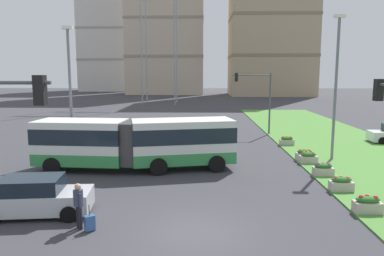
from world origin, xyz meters
The scene contains 18 objects.
ground_plane centered at (0.00, 0.00, 0.00)m, with size 260.00×260.00×0.00m, color #38383D.
grass_median centered at (11.51, 10.00, 0.04)m, with size 10.00×70.00×0.08m, color #4C8438.
articulated_bus centered at (-3.66, 8.93, 1.65)m, with size 11.99×3.76×3.00m.
car_silver_hatch centered at (-6.54, 1.59, 0.75)m, with size 4.57×2.41×1.58m.
pedestrian_crossing centered at (-4.30, 0.28, 1.00)m, with size 0.38×0.49×1.74m.
rolling_suitcase centered at (-3.85, 0.08, 0.31)m, with size 0.43×0.41×0.97m.
flower_planter_0 centered at (7.11, 2.00, 0.43)m, with size 1.10×0.56×0.74m.
flower_planter_1 centered at (7.11, 4.87, 0.43)m, with size 1.10×0.56×0.74m.
flower_planter_2 centered at (7.11, 7.56, 0.43)m, with size 1.10×0.56×0.74m.
flower_planter_3 centered at (7.11, 10.47, 0.43)m, with size 1.10×0.56×0.74m.
flower_planter_4 centered at (7.11, 11.34, 0.43)m, with size 1.10×0.56×0.74m.
flower_planter_5 centered at (7.11, 16.42, 0.43)m, with size 1.10×0.56×0.74m.
traffic_light_far_right centered at (5.55, 22.00, 3.97)m, with size 3.55×0.28×5.78m.
streetlight_left centered at (-8.50, 11.83, 4.85)m, with size 0.70×0.28×8.81m.
streetlight_median centered at (9.01, 11.62, 5.16)m, with size 0.70×0.28×9.43m.
apartment_tower_west centered at (-30.00, 111.35, 19.25)m, with size 16.76×17.95×38.47m.
apartment_tower_westcentre centered at (-9.53, 92.38, 24.63)m, with size 20.90×15.08×49.22m.
transmission_pylon centered at (-7.53, 58.09, 19.04)m, with size 9.00×6.24×35.17m.
Camera 1 is at (0.22, -12.73, 5.76)m, focal length 34.56 mm.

